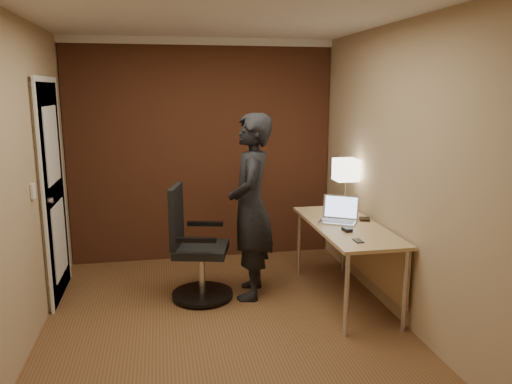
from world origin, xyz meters
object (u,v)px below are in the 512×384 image
at_px(desk, 353,237).
at_px(person, 251,207).
at_px(desk_lamp, 346,170).
at_px(laptop, 339,215).
at_px(phone, 358,241).
at_px(wallet, 365,219).
at_px(mouse, 347,230).
at_px(office_chair, 194,251).

relative_size(desk, person, 0.86).
relative_size(desk_lamp, laptop, 1.29).
relative_size(laptop, person, 0.24).
distance_m(phone, person, 1.09).
bearing_deg(laptop, wallet, -4.23).
bearing_deg(mouse, wallet, 39.32).
height_order(desk_lamp, wallet, desk_lamp).
distance_m(desk, wallet, 0.23).
height_order(desk, laptop, laptop).
bearing_deg(person, laptop, 93.41).
xyz_separation_m(desk_lamp, person, (-1.01, -0.23, -0.28)).
xyz_separation_m(desk, laptop, (-0.10, 0.13, 0.19)).
height_order(mouse, phone, mouse).
bearing_deg(laptop, person, 169.76).
height_order(wallet, office_chair, office_chair).
relative_size(desk, desk_lamp, 2.80).
relative_size(desk, phone, 13.04).
relative_size(desk, mouse, 15.00).
relative_size(desk_lamp, person, 0.31).
relative_size(wallet, person, 0.06).
distance_m(mouse, person, 0.92).
xyz_separation_m(desk_lamp, mouse, (-0.25, -0.72, -0.40)).
height_order(desk, desk_lamp, desk_lamp).
distance_m(mouse, wallet, 0.44).
relative_size(laptop, phone, 3.62).
xyz_separation_m(laptop, wallet, (0.25, -0.02, -0.05)).
xyz_separation_m(phone, office_chair, (-1.28, 0.80, -0.27)).
relative_size(laptop, wallet, 3.78).
bearing_deg(wallet, phone, -117.16).
height_order(desk_lamp, phone, desk_lamp).
bearing_deg(phone, mouse, 87.53).
relative_size(mouse, phone, 0.87).
xyz_separation_m(laptop, office_chair, (-1.35, 0.16, -0.33)).
bearing_deg(laptop, phone, -96.25).
xyz_separation_m(desk, wallet, (0.15, 0.11, 0.14)).
xyz_separation_m(desk_lamp, laptop, (-0.20, -0.38, -0.35)).
bearing_deg(desk, phone, -108.21).
height_order(phone, wallet, wallet).
xyz_separation_m(mouse, phone, (-0.02, -0.30, -0.01)).
relative_size(desk, office_chair, 1.42).
bearing_deg(desk_lamp, mouse, -109.13).
height_order(phone, person, person).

